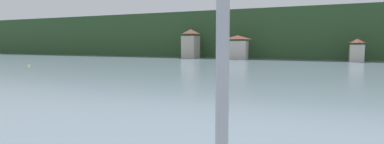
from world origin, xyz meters
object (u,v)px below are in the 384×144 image
Objects in this scene: shore_building_west at (191,44)px; mooring_buoy_near at (29,66)px; shore_building_westcentral at (237,48)px; shore_building_central at (357,50)px.

shore_building_west is 50.09m from mooring_buoy_near.
shore_building_westcentral reaches higher than shore_building_central.
shore_building_westcentral is (16.21, -0.89, -1.07)m from shore_building_west.
shore_building_west is at bearing 179.75° from shore_building_central.
shore_building_west is 1.55× the size of shore_building_central.
shore_building_westcentral is 1.19× the size of shore_building_central.
shore_building_west is 48.66m from shore_building_central.
mooring_buoy_near is (-65.75, -46.63, -2.98)m from shore_building_central.
mooring_buoy_near is at bearing -144.65° from shore_building_central.
mooring_buoy_near is (-33.33, -45.95, -3.55)m from shore_building_westcentral.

